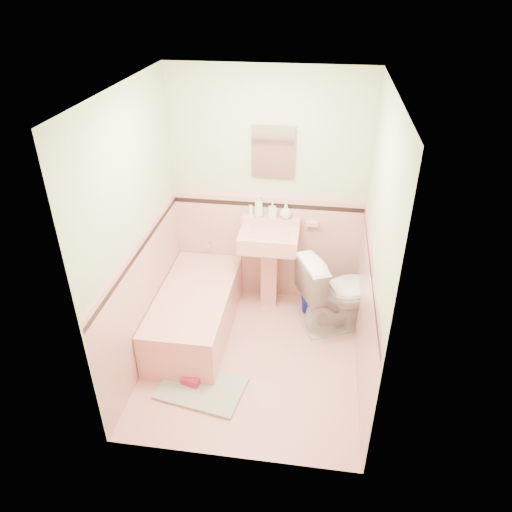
# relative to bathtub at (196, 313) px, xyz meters

# --- Properties ---
(floor) EXTENTS (2.20, 2.20, 0.00)m
(floor) POSITION_rel_bathtub_xyz_m (0.63, -0.33, -0.23)
(floor) COLOR #E9A498
(floor) RESTS_ON ground
(ceiling) EXTENTS (2.20, 2.20, 0.00)m
(ceiling) POSITION_rel_bathtub_xyz_m (0.63, -0.33, 2.27)
(ceiling) COLOR white
(ceiling) RESTS_ON ground
(wall_back) EXTENTS (2.50, 0.00, 2.50)m
(wall_back) POSITION_rel_bathtub_xyz_m (0.63, 0.77, 1.02)
(wall_back) COLOR #F5E9C7
(wall_back) RESTS_ON ground
(wall_front) EXTENTS (2.50, 0.00, 2.50)m
(wall_front) POSITION_rel_bathtub_xyz_m (0.63, -1.43, 1.02)
(wall_front) COLOR #F5E9C7
(wall_front) RESTS_ON ground
(wall_left) EXTENTS (0.00, 2.50, 2.50)m
(wall_left) POSITION_rel_bathtub_xyz_m (-0.37, -0.33, 1.02)
(wall_left) COLOR #F5E9C7
(wall_left) RESTS_ON ground
(wall_right) EXTENTS (0.00, 2.50, 2.50)m
(wall_right) POSITION_rel_bathtub_xyz_m (1.63, -0.33, 1.02)
(wall_right) COLOR #F5E9C7
(wall_right) RESTS_ON ground
(wainscot_back) EXTENTS (2.00, 0.00, 2.00)m
(wainscot_back) POSITION_rel_bathtub_xyz_m (0.63, 0.76, 0.38)
(wainscot_back) COLOR #ECAA9E
(wainscot_back) RESTS_ON ground
(wainscot_front) EXTENTS (2.00, 0.00, 2.00)m
(wainscot_front) POSITION_rel_bathtub_xyz_m (0.63, -1.42, 0.38)
(wainscot_front) COLOR #ECAA9E
(wainscot_front) RESTS_ON ground
(wainscot_left) EXTENTS (0.00, 2.20, 2.20)m
(wainscot_left) POSITION_rel_bathtub_xyz_m (-0.36, -0.33, 0.38)
(wainscot_left) COLOR #ECAA9E
(wainscot_left) RESTS_ON ground
(wainscot_right) EXTENTS (0.00, 2.20, 2.20)m
(wainscot_right) POSITION_rel_bathtub_xyz_m (1.62, -0.33, 0.38)
(wainscot_right) COLOR #ECAA9E
(wainscot_right) RESTS_ON ground
(accent_back) EXTENTS (2.00, 0.00, 2.00)m
(accent_back) POSITION_rel_bathtub_xyz_m (0.63, 0.75, 0.90)
(accent_back) COLOR black
(accent_back) RESTS_ON ground
(accent_front) EXTENTS (2.00, 0.00, 2.00)m
(accent_front) POSITION_rel_bathtub_xyz_m (0.63, -1.41, 0.90)
(accent_front) COLOR black
(accent_front) RESTS_ON ground
(accent_left) EXTENTS (0.00, 2.20, 2.20)m
(accent_left) POSITION_rel_bathtub_xyz_m (-0.35, -0.33, 0.89)
(accent_left) COLOR black
(accent_left) RESTS_ON ground
(accent_right) EXTENTS (0.00, 2.20, 2.20)m
(accent_right) POSITION_rel_bathtub_xyz_m (1.61, -0.33, 0.89)
(accent_right) COLOR black
(accent_right) RESTS_ON ground
(cap_back) EXTENTS (2.00, 0.00, 2.00)m
(cap_back) POSITION_rel_bathtub_xyz_m (0.63, 0.75, 0.99)
(cap_back) COLOR pink
(cap_back) RESTS_ON ground
(cap_front) EXTENTS (2.00, 0.00, 2.00)m
(cap_front) POSITION_rel_bathtub_xyz_m (0.63, -1.41, 0.99)
(cap_front) COLOR pink
(cap_front) RESTS_ON ground
(cap_left) EXTENTS (0.00, 2.20, 2.20)m
(cap_left) POSITION_rel_bathtub_xyz_m (-0.35, -0.33, 1.00)
(cap_left) COLOR pink
(cap_left) RESTS_ON ground
(cap_right) EXTENTS (0.00, 2.20, 2.20)m
(cap_right) POSITION_rel_bathtub_xyz_m (1.61, -0.33, 1.00)
(cap_right) COLOR pink
(cap_right) RESTS_ON ground
(bathtub) EXTENTS (0.70, 1.50, 0.45)m
(bathtub) POSITION_rel_bathtub_xyz_m (0.00, 0.00, 0.00)
(bathtub) COLOR #E4988A
(bathtub) RESTS_ON floor
(tub_faucet) EXTENTS (0.04, 0.12, 0.04)m
(tub_faucet) POSITION_rel_bathtub_xyz_m (0.00, 0.72, 0.41)
(tub_faucet) COLOR silver
(tub_faucet) RESTS_ON wall_back
(sink) EXTENTS (0.60, 0.49, 0.94)m
(sink) POSITION_rel_bathtub_xyz_m (0.68, 0.53, 0.24)
(sink) COLOR #E4988A
(sink) RESTS_ON floor
(sink_faucet) EXTENTS (0.02, 0.02, 0.10)m
(sink_faucet) POSITION_rel_bathtub_xyz_m (0.68, 0.67, 0.72)
(sink_faucet) COLOR silver
(sink_faucet) RESTS_ON sink
(medicine_cabinet) EXTENTS (0.36, 0.04, 0.45)m
(medicine_cabinet) POSITION_rel_bathtub_xyz_m (0.68, 0.74, 1.47)
(medicine_cabinet) COLOR white
(medicine_cabinet) RESTS_ON wall_back
(soap_dish) EXTENTS (0.12, 0.07, 0.04)m
(soap_dish) POSITION_rel_bathtub_xyz_m (1.10, 0.73, 0.72)
(soap_dish) COLOR #E4988A
(soap_dish) RESTS_ON wall_back
(soap_bottle_left) EXTENTS (0.11, 0.11, 0.23)m
(soap_bottle_left) POSITION_rel_bathtub_xyz_m (0.55, 0.71, 0.89)
(soap_bottle_left) COLOR #B2B2B2
(soap_bottle_left) RESTS_ON sink
(soap_bottle_mid) EXTENTS (0.09, 0.09, 0.17)m
(soap_bottle_mid) POSITION_rel_bathtub_xyz_m (0.69, 0.71, 0.86)
(soap_bottle_mid) COLOR #B2B2B2
(soap_bottle_mid) RESTS_ON sink
(soap_bottle_right) EXTENTS (0.13, 0.13, 0.16)m
(soap_bottle_right) POSITION_rel_bathtub_xyz_m (0.83, 0.71, 0.86)
(soap_bottle_right) COLOR #B2B2B2
(soap_bottle_right) RESTS_ON sink
(tube) EXTENTS (0.05, 0.05, 0.12)m
(tube) POSITION_rel_bathtub_xyz_m (0.46, 0.71, 0.84)
(tube) COLOR white
(tube) RESTS_ON sink
(toilet) EXTENTS (0.97, 0.79, 0.86)m
(toilet) POSITION_rel_bathtub_xyz_m (1.43, 0.28, 0.20)
(toilet) COLOR white
(toilet) RESTS_ON floor
(bucket) EXTENTS (0.25, 0.25, 0.22)m
(bucket) POSITION_rel_bathtub_xyz_m (1.15, 0.51, -0.11)
(bucket) COLOR #00108E
(bucket) RESTS_ON floor
(bath_mat) EXTENTS (0.81, 0.61, 0.03)m
(bath_mat) POSITION_rel_bathtub_xyz_m (0.24, -0.79, -0.21)
(bath_mat) COLOR gray
(bath_mat) RESTS_ON floor
(shoe) EXTENTS (0.17, 0.11, 0.06)m
(shoe) POSITION_rel_bathtub_xyz_m (0.14, -0.77, -0.16)
(shoe) COLOR #BF1E59
(shoe) RESTS_ON bath_mat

